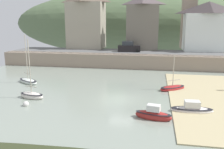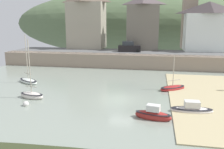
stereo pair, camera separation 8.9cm
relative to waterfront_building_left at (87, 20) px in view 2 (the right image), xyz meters
The scene contains 14 objects.
ground 37.78m from the waterfront_building_left, 70.37° to the right, with size 48.00×41.00×0.61m.
quay_seawall 15.10m from the waterfront_building_left, 35.00° to the right, with size 48.00×9.40×2.40m.
hillside_backdrop 31.23m from the waterfront_building_left, 74.01° to the left, with size 80.00×44.00×20.41m.
waterfront_building_left is the anchor object (origin of this frame).
waterfront_building_centre 11.66m from the waterfront_building_left, ahead, with size 6.41×5.17×10.41m.
waterfront_building_right 23.91m from the waterfront_building_left, ahead, with size 8.89×6.06×9.16m.
church_with_spire 21.36m from the waterfront_building_left, 10.89° to the left, with size 3.00×3.00×16.93m.
sailboat_nearest_shore 34.20m from the waterfront_building_left, 64.42° to the right, with size 3.25×1.61×1.44m.
sailboat_far_left 33.96m from the waterfront_building_left, 57.44° to the right, with size 3.80×1.42×1.18m.
sailboat_tall_mast 27.86m from the waterfront_building_left, 86.69° to the right, with size 3.02×1.71×6.46m.
dinghy_open_wooden 22.31m from the waterfront_building_left, 95.94° to the right, with size 3.81×3.09×6.49m.
fishing_boat_green 27.71m from the waterfront_building_left, 51.52° to the right, with size 3.53×3.00×4.35m.
parked_car_near_slipway 11.57m from the waterfront_building_left, 25.63° to the right, with size 4.27×2.17×1.95m.
mooring_buoy 30.18m from the waterfront_building_left, 85.72° to the right, with size 0.58×0.58×0.58m.
Camera 2 is at (3.43, -24.24, 8.08)m, focal length 38.95 mm.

